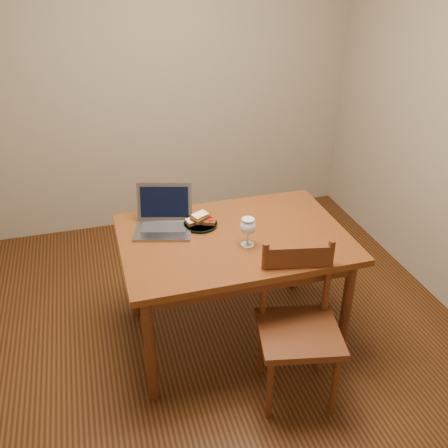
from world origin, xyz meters
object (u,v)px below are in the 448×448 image
object	(u,v)px
table	(234,248)
plate	(200,224)
milk_glass	(248,232)
chair	(299,322)
laptop	(164,217)

from	to	relation	value
table	plate	bearing A→B (deg)	133.69
table	milk_glass	xyz separation A→B (m)	(0.04, -0.12, 0.17)
table	chair	xyz separation A→B (m)	(0.20, -0.53, -0.17)
chair	laptop	world-z (taller)	laptop
milk_glass	laptop	xyz separation A→B (m)	(-0.41, 0.34, -0.02)
milk_glass	laptop	world-z (taller)	laptop
chair	table	bearing A→B (deg)	122.03
chair	laptop	bearing A→B (deg)	138.53
chair	milk_glass	bearing A→B (deg)	122.29
table	chair	size ratio (longest dim) A/B	2.63
plate	laptop	xyz separation A→B (m)	(-0.21, 0.06, 0.05)
plate	laptop	distance (m)	0.22
table	chair	distance (m)	0.59
laptop	plate	bearing A→B (deg)	0.56
laptop	milk_glass	bearing A→B (deg)	-24.24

